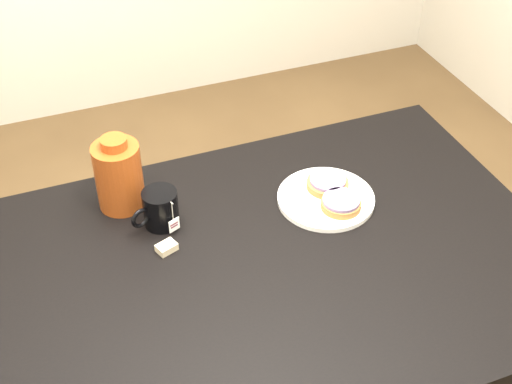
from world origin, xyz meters
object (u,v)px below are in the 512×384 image
(table, at_px, (253,292))
(bagel_front, at_px, (341,203))
(teabag_pouch, at_px, (167,247))
(bagel_package, at_px, (119,175))
(mug, at_px, (160,209))
(plate, at_px, (326,198))
(bagel_back, at_px, (328,183))

(table, height_order, bagel_front, bagel_front)
(teabag_pouch, distance_m, bagel_package, 0.22)
(mug, xyz_separation_m, bagel_package, (-0.07, 0.11, 0.04))
(bagel_front, bearing_deg, teabag_pouch, 177.31)
(table, height_order, mug, mug)
(plate, bearing_deg, bagel_front, -72.48)
(bagel_package, bearing_deg, plate, -19.89)
(plate, height_order, teabag_pouch, same)
(plate, xyz_separation_m, bagel_package, (-0.47, 0.17, 0.08))
(plate, height_order, mug, mug)
(table, distance_m, bagel_package, 0.42)
(bagel_back, height_order, bagel_package, bagel_package)
(table, distance_m, teabag_pouch, 0.22)
(table, relative_size, plate, 5.83)
(bagel_front, distance_m, mug, 0.43)
(mug, bearing_deg, plate, -31.96)
(bagel_front, bearing_deg, plate, 107.52)
(table, bearing_deg, bagel_back, 33.87)
(bagel_front, distance_m, bagel_package, 0.54)
(table, xyz_separation_m, teabag_pouch, (-0.16, 0.12, 0.09))
(plate, bearing_deg, bagel_package, 160.11)
(bagel_front, height_order, bagel_package, bagel_package)
(bagel_back, xyz_separation_m, teabag_pouch, (-0.43, -0.06, -0.02))
(plate, bearing_deg, table, -149.34)
(bagel_front, bearing_deg, table, -159.59)
(mug, relative_size, bagel_package, 0.69)
(table, distance_m, bagel_front, 0.30)
(bagel_back, distance_m, bagel_front, 0.08)
(bagel_package, bearing_deg, mug, -57.03)
(table, bearing_deg, plate, 30.66)
(bagel_back, xyz_separation_m, bagel_package, (-0.49, 0.14, 0.06))
(bagel_back, relative_size, mug, 1.09)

